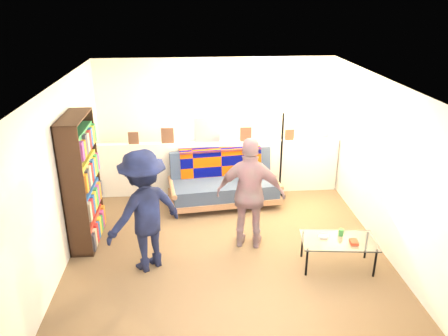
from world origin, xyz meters
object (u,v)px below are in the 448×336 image
object	(u,v)px
futon_sofa	(224,183)
coffee_table	(339,242)
bookshelf	(82,185)
floor_lamp	(282,135)
person_left	(144,211)
person_right	(251,194)

from	to	relation	value
futon_sofa	coffee_table	xyz separation A→B (m)	(1.39, -2.09, 0.01)
bookshelf	floor_lamp	bearing A→B (deg)	21.71
person_left	coffee_table	bearing A→B (deg)	138.08
bookshelf	person_right	world-z (taller)	bookshelf
coffee_table	floor_lamp	distance (m)	2.41
coffee_table	futon_sofa	bearing A→B (deg)	123.58
futon_sofa	floor_lamp	distance (m)	1.32
floor_lamp	bookshelf	bearing A→B (deg)	-158.29
person_left	person_right	xyz separation A→B (m)	(1.46, 0.42, -0.01)
bookshelf	floor_lamp	world-z (taller)	bookshelf
bookshelf	floor_lamp	xyz separation A→B (m)	(3.19, 1.27, 0.29)
person_right	coffee_table	bearing A→B (deg)	162.86
coffee_table	person_left	world-z (taller)	person_left
bookshelf	floor_lamp	distance (m)	3.45
bookshelf	coffee_table	distance (m)	3.72
bookshelf	person_right	size ratio (longest dim) A/B	1.16
coffee_table	person_left	xyz separation A→B (m)	(-2.59, 0.22, 0.45)
coffee_table	floor_lamp	bearing A→B (deg)	99.05
futon_sofa	person_left	distance (m)	2.27
futon_sofa	bookshelf	world-z (taller)	bookshelf
floor_lamp	person_left	distance (m)	3.04
futon_sofa	person_right	size ratio (longest dim) A/B	1.20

